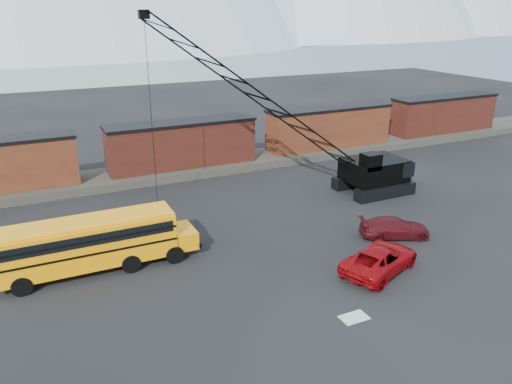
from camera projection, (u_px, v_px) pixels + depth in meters
ground at (304, 282)px, 27.95m from camera, size 160.00×160.00×0.00m
gravel_berm at (183, 169)px, 46.44m from camera, size 120.00×5.00×0.70m
boxcar_mid at (182, 144)px, 45.61m from camera, size 13.70×3.10×4.17m
boxcar_east_near at (329, 127)px, 52.08m from camera, size 13.70×3.10×4.17m
boxcar_east_far at (444, 114)px, 58.56m from camera, size 13.70×3.10×4.17m
snow_patch at (354, 317)px, 24.77m from camera, size 1.40×0.90×0.02m
school_bus at (92, 242)px, 28.66m from camera, size 11.65×2.65×3.19m
red_pickup at (380, 259)px, 28.91m from camera, size 6.17×4.49×1.56m
maroon_suv at (395, 228)px, 33.29m from camera, size 4.98×3.49×1.34m
crawler_crane at (265, 101)px, 36.92m from camera, size 20.63×6.19×14.56m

